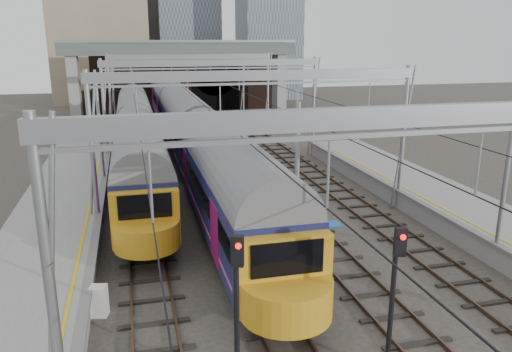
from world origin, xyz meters
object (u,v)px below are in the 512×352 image
object	(u,v)px
relay_cabinet	(99,301)
train_second	(137,136)
signal_near_left	(237,293)
signal_near_centre	(395,281)
train_main	(176,110)

from	to	relation	value
relay_cabinet	train_second	bearing A→B (deg)	97.89
signal_near_left	relay_cabinet	world-z (taller)	signal_near_left
train_second	signal_near_centre	bearing A→B (deg)	-75.58
train_main	signal_near_left	distance (m)	37.66
train_main	signal_near_centre	world-z (taller)	train_main
signal_near_left	signal_near_centre	bearing A→B (deg)	18.17
signal_near_left	relay_cabinet	xyz separation A→B (m)	(-3.88, 4.87, -2.35)
relay_cabinet	train_main	bearing A→B (deg)	92.97
train_main	signal_near_left	xyz separation A→B (m)	(-1.92, -37.61, 0.23)
train_main	train_second	bearing A→B (deg)	-107.53
signal_near_left	signal_near_centre	distance (m)	4.42
train_second	signal_near_centre	distance (m)	26.07
train_second	relay_cabinet	distance (m)	20.26
train_main	relay_cabinet	distance (m)	33.32
train_main	relay_cabinet	world-z (taller)	train_main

